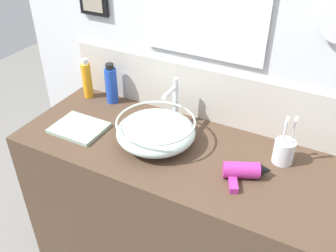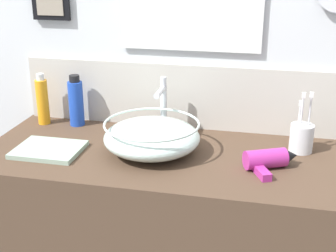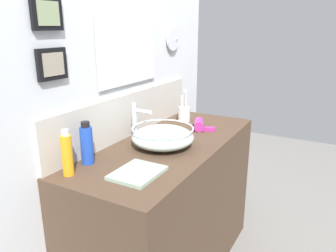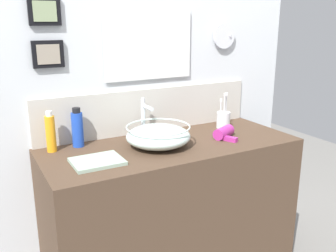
% 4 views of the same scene
% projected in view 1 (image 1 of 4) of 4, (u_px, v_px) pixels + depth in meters
% --- Properties ---
extents(vanity_counter, '(1.32, 0.54, 0.84)m').
position_uv_depth(vanity_counter, '(172.00, 219.00, 1.76)').
color(vanity_counter, '#4C3828').
rests_on(vanity_counter, ground).
extents(back_panel, '(1.89, 0.10, 2.39)m').
position_uv_depth(back_panel, '(206.00, 42.00, 1.55)').
color(back_panel, silver).
rests_on(back_panel, ground).
extents(glass_bowl_sink, '(0.33, 0.33, 0.11)m').
position_uv_depth(glass_bowl_sink, '(156.00, 131.00, 1.53)').
color(glass_bowl_sink, silver).
rests_on(glass_bowl_sink, vanity_counter).
extents(faucet, '(0.02, 0.12, 0.22)m').
position_uv_depth(faucet, '(174.00, 99.00, 1.61)').
color(faucet, silver).
rests_on(faucet, vanity_counter).
extents(hair_drier, '(0.18, 0.18, 0.06)m').
position_uv_depth(hair_drier, '(245.00, 171.00, 1.36)').
color(hair_drier, '#B22D8C').
rests_on(hair_drier, vanity_counter).
extents(toothbrush_cup, '(0.08, 0.08, 0.21)m').
position_uv_depth(toothbrush_cup, '(284.00, 151.00, 1.43)').
color(toothbrush_cup, silver).
rests_on(toothbrush_cup, vanity_counter).
extents(spray_bottle, '(0.06, 0.06, 0.20)m').
position_uv_depth(spray_bottle, '(111.00, 84.00, 1.79)').
color(spray_bottle, blue).
rests_on(spray_bottle, vanity_counter).
extents(soap_dispenser, '(0.05, 0.05, 0.20)m').
position_uv_depth(soap_dispenser, '(87.00, 80.00, 1.83)').
color(soap_dispenser, orange).
rests_on(soap_dispenser, vanity_counter).
extents(hand_towel, '(0.22, 0.18, 0.02)m').
position_uv_depth(hand_towel, '(79.00, 128.00, 1.63)').
color(hand_towel, '#99B29E').
rests_on(hand_towel, vanity_counter).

